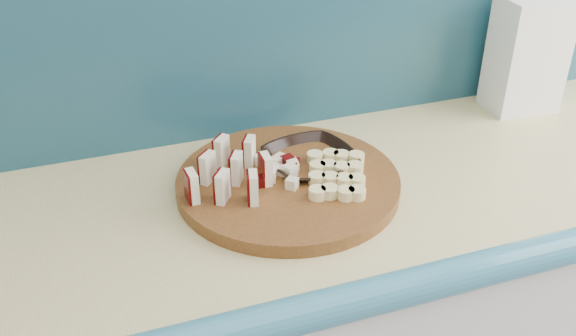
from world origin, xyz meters
The scene contains 8 objects.
backsplash centered at (0.10, 1.79, 1.16)m, with size 2.20×0.02×0.50m, color teal.
cutting_board centered at (0.05, 1.53, 0.92)m, with size 0.43×0.43×0.03m, color #4C2710.
apple_wedges centered at (-0.06, 1.54, 0.97)m, with size 0.17×0.19×0.06m.
apple_chunks centered at (0.02, 1.54, 0.95)m, with size 0.07×0.07×0.02m.
banana_slices centered at (0.13, 1.49, 0.95)m, with size 0.15×0.18×0.02m.
brown_bowl centered at (0.11, 1.57, 0.93)m, with size 0.18×0.18×0.04m, color black.
flour_bag centered at (0.69, 1.69, 1.04)m, with size 0.16×0.11×0.27m, color white.
banana_peel centered at (0.11, 1.60, 0.91)m, with size 0.21×0.18×0.01m.
Camera 1 is at (-0.30, 0.55, 1.58)m, focal length 40.00 mm.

